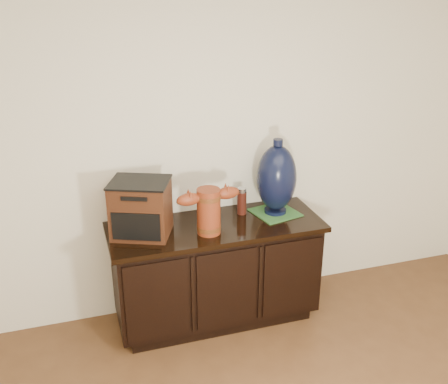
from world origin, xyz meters
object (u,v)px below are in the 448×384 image
object	(u,v)px
lamp_base	(277,178)
spray_can	(242,201)
tv_radio	(141,208)
sideboard	(216,272)
terracotta_vessel	(209,209)

from	to	relation	value
lamp_base	spray_can	distance (m)	0.29
tv_radio	spray_can	size ratio (longest dim) A/B	2.34
sideboard	lamp_base	size ratio (longest dim) A/B	2.71
sideboard	terracotta_vessel	bearing A→B (deg)	-127.42
sideboard	tv_radio	bearing A→B (deg)	178.39
sideboard	tv_radio	distance (m)	0.74
sideboard	tv_radio	size ratio (longest dim) A/B	3.22
lamp_base	spray_can	bearing A→B (deg)	164.03
tv_radio	sideboard	bearing A→B (deg)	21.19
terracotta_vessel	tv_radio	bearing A→B (deg)	159.06
sideboard	terracotta_vessel	xyz separation A→B (m)	(-0.08, -0.10, 0.54)
lamp_base	spray_can	world-z (taller)	lamp_base
sideboard	spray_can	world-z (taller)	spray_can
terracotta_vessel	sideboard	bearing A→B (deg)	46.70
sideboard	lamp_base	xyz separation A→B (m)	(0.46, 0.05, 0.63)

